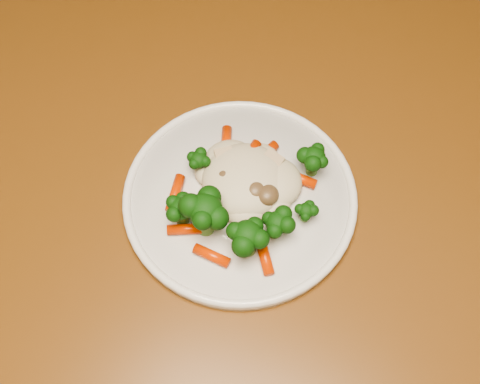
{
  "coord_description": "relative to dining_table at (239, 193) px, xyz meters",
  "views": [
    {
      "loc": [
        -0.12,
        -0.63,
        1.36
      ],
      "look_at": [
        -0.25,
        -0.32,
        0.77
      ],
      "focal_mm": 45.0,
      "sensor_mm": 36.0,
      "label": 1
    }
  ],
  "objects": [
    {
      "name": "plate",
      "position": [
        0.02,
        -0.05,
        0.09
      ],
      "size": [
        0.27,
        0.27,
        0.01
      ],
      "primitive_type": "cylinder",
      "color": "white",
      "rests_on": "dining_table"
    },
    {
      "name": "meal",
      "position": [
        0.03,
        -0.06,
        0.12
      ],
      "size": [
        0.17,
        0.17,
        0.05
      ],
      "color": "beige",
      "rests_on": "plate"
    },
    {
      "name": "dining_table",
      "position": [
        0.0,
        0.0,
        0.0
      ],
      "size": [
        1.47,
        1.14,
        0.75
      ],
      "rotation": [
        0.0,
        0.0,
        -0.21
      ],
      "color": "brown",
      "rests_on": "ground"
    }
  ]
}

